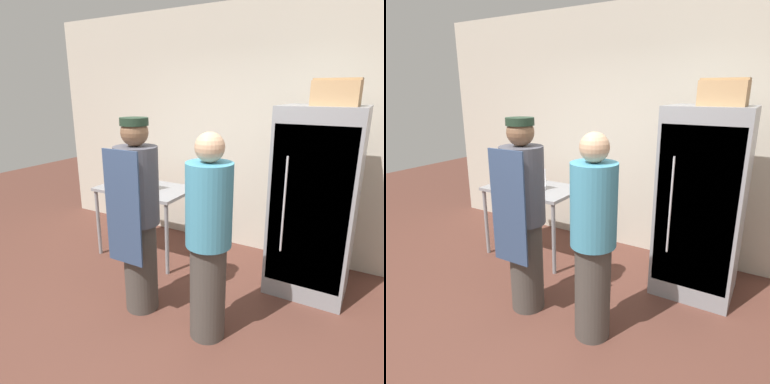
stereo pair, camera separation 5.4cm
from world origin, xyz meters
The scene contains 9 objects.
ground_plane centered at (0.00, 0.00, 0.00)m, with size 14.00×14.00×0.00m, color brown.
back_wall centered at (0.00, 2.25, 1.49)m, with size 6.40×0.12×2.97m, color beige.
refrigerator centered at (0.76, 1.55, 0.93)m, with size 0.76×0.67×1.86m.
prep_counter centered at (-1.16, 1.38, 0.77)m, with size 1.10×0.70×0.87m.
donut_box centered at (-1.09, 1.27, 0.92)m, with size 0.27×0.21×0.25m.
blender_pitcher centered at (-1.31, 1.52, 0.99)m, with size 0.14×0.14×0.28m.
cardboard_storage_box centered at (0.86, 1.49, 1.97)m, with size 0.39×0.31×0.23m.
person_baker centered at (-0.53, 0.44, 0.93)m, with size 0.38×0.39×1.78m.
person_customer centered at (0.19, 0.41, 0.87)m, with size 0.36×0.36×1.71m.
Camera 1 is at (1.29, -1.79, 1.99)m, focal length 32.00 mm.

